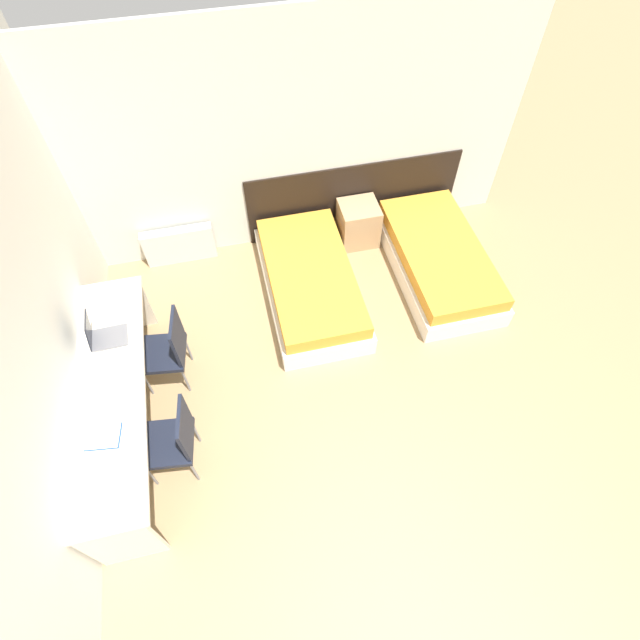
# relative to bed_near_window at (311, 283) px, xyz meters

# --- Properties ---
(ground_plane) EXTENTS (20.00, 20.00, 0.00)m
(ground_plane) POSITION_rel_bed_near_window_xyz_m (-0.07, -2.97, -0.20)
(ground_plane) COLOR #9E7F56
(wall_back) EXTENTS (5.49, 0.05, 2.70)m
(wall_back) POSITION_rel_bed_near_window_xyz_m (-0.07, 1.03, 1.15)
(wall_back) COLOR silver
(wall_back) RESTS_ON ground_plane
(wall_left) EXTENTS (0.05, 4.98, 2.70)m
(wall_left) POSITION_rel_bed_near_window_xyz_m (-2.34, -0.98, 1.15)
(wall_left) COLOR silver
(wall_left) RESTS_ON ground_plane
(headboard_panel) EXTENTS (2.64, 0.03, 0.94)m
(headboard_panel) POSITION_rel_bed_near_window_xyz_m (0.77, 1.00, 0.26)
(headboard_panel) COLOR black
(headboard_panel) RESTS_ON ground_plane
(bed_near_window) EXTENTS (0.99, 1.93, 0.42)m
(bed_near_window) POSITION_rel_bed_near_window_xyz_m (0.00, 0.00, 0.00)
(bed_near_window) COLOR silver
(bed_near_window) RESTS_ON ground_plane
(bed_near_door) EXTENTS (0.99, 1.93, 0.42)m
(bed_near_door) POSITION_rel_bed_near_window_xyz_m (1.55, 0.00, 0.00)
(bed_near_door) COLOR silver
(bed_near_door) RESTS_ON ground_plane
(nightstand) EXTENTS (0.47, 0.43, 0.54)m
(nightstand) POSITION_rel_bed_near_window_xyz_m (0.77, 0.75, 0.07)
(nightstand) COLOR tan
(nightstand) RESTS_ON ground_plane
(radiator) EXTENTS (0.83, 0.12, 0.47)m
(radiator) POSITION_rel_bed_near_window_xyz_m (-1.41, 0.91, 0.03)
(radiator) COLOR silver
(radiator) RESTS_ON ground_plane
(desk) EXTENTS (0.59, 2.46, 0.76)m
(desk) POSITION_rel_bed_near_window_xyz_m (-2.03, -1.21, 0.41)
(desk) COLOR beige
(desk) RESTS_ON ground_plane
(chair_near_laptop) EXTENTS (0.49, 0.49, 0.94)m
(chair_near_laptop) POSITION_rel_bed_near_window_xyz_m (-1.57, -0.75, 0.31)
(chair_near_laptop) COLOR black
(chair_near_laptop) RESTS_ON ground_plane
(chair_near_notebook) EXTENTS (0.48, 0.48, 0.94)m
(chair_near_notebook) POSITION_rel_bed_near_window_xyz_m (-1.57, -1.69, 0.31)
(chair_near_notebook) COLOR black
(chair_near_notebook) RESTS_ON ground_plane
(laptop) EXTENTS (0.33, 0.26, 0.33)m
(laptop) POSITION_rel_bed_near_window_xyz_m (-2.07, -0.70, 0.63)
(laptop) COLOR slate
(laptop) RESTS_ON desk
(open_notebook) EXTENTS (0.30, 0.26, 0.02)m
(open_notebook) POSITION_rel_bed_near_window_xyz_m (-2.06, -1.66, 0.57)
(open_notebook) COLOR #1E4793
(open_notebook) RESTS_ON desk
(mug) EXTENTS (0.08, 0.08, 0.09)m
(mug) POSITION_rel_bed_near_window_xyz_m (-2.05, -1.15, 0.60)
(mug) COLOR white
(mug) RESTS_ON desk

